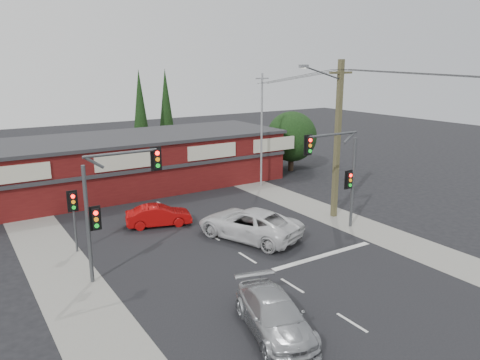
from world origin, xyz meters
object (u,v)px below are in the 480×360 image
silver_suv (274,315)px  red_sedan (159,216)px  utility_pole (336,135)px  white_suv (249,224)px  shop_building (120,163)px

silver_suv → red_sedan: bearing=101.0°
silver_suv → utility_pole: 15.09m
red_sedan → white_suv: bearing=-127.0°
red_sedan → utility_pole: size_ratio=0.40×
white_suv → silver_suv: size_ratio=1.26×
white_suv → red_sedan: size_ratio=1.56×
white_suv → red_sedan: (-3.53, 4.71, -0.20)m
utility_pole → silver_suv: bearing=-142.0°
white_suv → silver_suv: 9.75m
silver_suv → shop_building: bearing=100.6°
silver_suv → red_sedan: size_ratio=1.24×
red_sedan → utility_pole: utility_pole is taller
white_suv → silver_suv: (-4.58, -8.61, -0.14)m
silver_suv → red_sedan: 13.36m
shop_building → utility_pole: bearing=-56.2°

